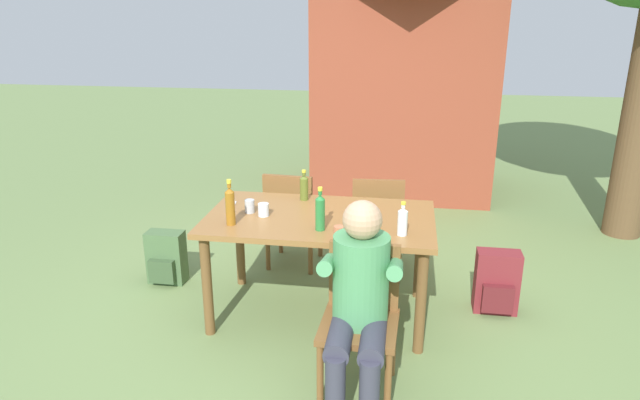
{
  "coord_description": "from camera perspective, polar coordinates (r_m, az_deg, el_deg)",
  "views": [
    {
      "loc": [
        0.58,
        -3.67,
        2.16
      ],
      "look_at": [
        0.0,
        0.0,
        0.9
      ],
      "focal_mm": 31.56,
      "sensor_mm": 36.0,
      "label": 1
    }
  ],
  "objects": [
    {
      "name": "ground_plane",
      "position": [
        4.29,
        0.0,
        -11.41
      ],
      "size": [
        24.0,
        24.0,
        0.0
      ],
      "primitive_type": "plane",
      "color": "#6B844C"
    },
    {
      "name": "brick_kiosk",
      "position": [
        7.0,
        8.61,
        13.25
      ],
      "size": [
        2.39,
        1.78,
        2.89
      ],
      "color": "brown",
      "rests_on": "ground_plane"
    },
    {
      "name": "bottle_green",
      "position": [
        3.67,
        0.01,
        -1.19
      ],
      "size": [
        0.06,
        0.06,
        0.3
      ],
      "color": "#287A38",
      "rests_on": "dining_table"
    },
    {
      "name": "table_knife",
      "position": [
        4.17,
        -8.92,
        -0.75
      ],
      "size": [
        0.05,
        0.24,
        0.01
      ],
      "color": "silver",
      "rests_on": "dining_table"
    },
    {
      "name": "cup_steel",
      "position": [
        4.05,
        -7.15,
        -0.63
      ],
      "size": [
        0.07,
        0.07,
        0.1
      ],
      "primitive_type": "cylinder",
      "color": "#B2B7BC",
      "rests_on": "dining_table"
    },
    {
      "name": "bottle_amber",
      "position": [
        3.81,
        -9.1,
        -0.53
      ],
      "size": [
        0.06,
        0.06,
        0.32
      ],
      "color": "#996019",
      "rests_on": "dining_table"
    },
    {
      "name": "cup_terracotta",
      "position": [
        3.56,
        1.95,
        -3.35
      ],
      "size": [
        0.07,
        0.07,
        0.09
      ],
      "primitive_type": "cylinder",
      "color": "#BC6B47",
      "rests_on": "dining_table"
    },
    {
      "name": "backpack_by_near_side",
      "position": [
        4.42,
        17.49,
        -8.06
      ],
      "size": [
        0.32,
        0.22,
        0.48
      ],
      "color": "maroon",
      "rests_on": "ground_plane"
    },
    {
      "name": "dining_table",
      "position": [
        4.0,
        0.0,
        -2.93
      ],
      "size": [
        1.6,
        0.93,
        0.78
      ],
      "color": "olive",
      "rests_on": "ground_plane"
    },
    {
      "name": "chair_near_right",
      "position": [
        3.35,
        4.17,
        -11.14
      ],
      "size": [
        0.46,
        0.46,
        0.87
      ],
      "color": "brown",
      "rests_on": "ground_plane"
    },
    {
      "name": "chair_far_right",
      "position": [
        4.74,
        5.82,
        -1.95
      ],
      "size": [
        0.47,
        0.47,
        0.87
      ],
      "color": "brown",
      "rests_on": "ground_plane"
    },
    {
      "name": "bottle_olive",
      "position": [
        4.27,
        -1.63,
        1.33
      ],
      "size": [
        0.06,
        0.06,
        0.24
      ],
      "color": "#566623",
      "rests_on": "dining_table"
    },
    {
      "name": "backpack_by_far_side",
      "position": [
        4.83,
        -15.34,
        -5.73
      ],
      "size": [
        0.3,
        0.22,
        0.44
      ],
      "color": "#47663D",
      "rests_on": "ground_plane"
    },
    {
      "name": "bottle_clear",
      "position": [
        3.64,
        8.37,
        -2.1
      ],
      "size": [
        0.06,
        0.06,
        0.23
      ],
      "color": "white",
      "rests_on": "dining_table"
    },
    {
      "name": "cup_glass",
      "position": [
        3.97,
        -5.76,
        -0.99
      ],
      "size": [
        0.08,
        0.08,
        0.09
      ],
      "primitive_type": "cylinder",
      "color": "silver",
      "rests_on": "dining_table"
    },
    {
      "name": "person_in_white_shirt",
      "position": [
        3.18,
        4.01,
        -9.5
      ],
      "size": [
        0.47,
        0.62,
        1.18
      ],
      "color": "#4C935B",
      "rests_on": "ground_plane"
    },
    {
      "name": "chair_far_left",
      "position": [
        4.83,
        -2.87,
        -1.48
      ],
      "size": [
        0.47,
        0.47,
        0.87
      ],
      "color": "brown",
      "rests_on": "ground_plane"
    }
  ]
}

